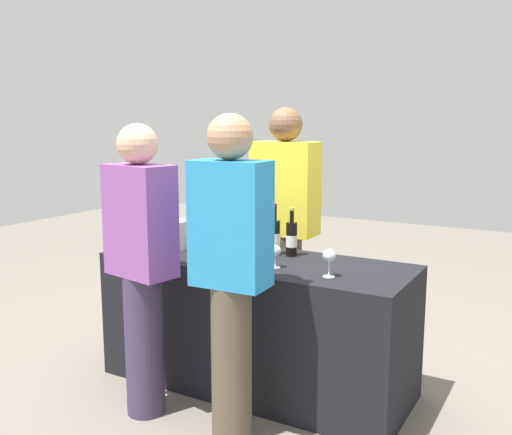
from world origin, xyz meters
TOP-DOWN VIEW (x-y plane):
  - ground_plane at (0.00, 0.00)m, footprint 12.00×12.00m
  - tasting_table at (0.00, 0.00)m, footprint 1.85×0.69m
  - wine_bottle_0 at (-0.53, 0.16)m, footprint 0.07×0.07m
  - wine_bottle_1 at (-0.44, 0.18)m, footprint 0.07×0.07m
  - wine_bottle_2 at (-0.32, 0.16)m, footprint 0.08×0.08m
  - wine_bottle_3 at (-0.14, 0.12)m, footprint 0.07×0.07m
  - wine_bottle_4 at (0.04, 0.16)m, footprint 0.07×0.07m
  - wine_bottle_5 at (0.15, 0.18)m, footprint 0.07×0.07m
  - wine_glass_0 at (-0.62, -0.19)m, footprint 0.07×0.07m
  - wine_glass_1 at (-0.18, -0.17)m, footprint 0.07×0.07m
  - wine_glass_2 at (-0.01, -0.18)m, footprint 0.07×0.07m
  - wine_glass_3 at (0.19, -0.12)m, footprint 0.07×0.07m
  - wine_glass_4 at (0.53, -0.15)m, footprint 0.07×0.07m
  - ice_bucket at (-0.62, -0.02)m, footprint 0.22×0.22m
  - server_pouring at (-0.09, 0.55)m, footprint 0.43×0.24m
  - guest_0 at (-0.36, -0.60)m, footprint 0.41×0.28m
  - guest_1 at (0.20, -0.60)m, footprint 0.38×0.22m

SIDE VIEW (x-z plane):
  - ground_plane at x=0.00m, z-range 0.00..0.00m
  - tasting_table at x=0.00m, z-range 0.00..0.79m
  - guest_0 at x=-0.36m, z-range 0.07..1.66m
  - ice_bucket at x=-0.62m, z-range 0.79..0.97m
  - wine_glass_3 at x=0.19m, z-range 0.82..0.95m
  - wine_glass_2 at x=-0.01m, z-range 0.81..0.95m
  - wine_glass_0 at x=-0.62m, z-range 0.82..0.97m
  - wine_bottle_1 at x=-0.44m, z-range 0.74..1.05m
  - wine_bottle_5 at x=0.15m, z-range 0.75..1.04m
  - wine_bottle_2 at x=-0.32m, z-range 0.75..1.04m
  - guest_1 at x=0.20m, z-range 0.08..1.72m
  - wine_bottle_0 at x=-0.53m, z-range 0.75..1.05m
  - wine_glass_1 at x=-0.18m, z-range 0.82..0.97m
  - wine_glass_4 at x=0.53m, z-range 0.82..0.97m
  - wine_bottle_4 at x=0.04m, z-range 0.74..1.06m
  - wine_bottle_3 at x=-0.14m, z-range 0.74..1.06m
  - server_pouring at x=-0.09m, z-range 0.07..1.75m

